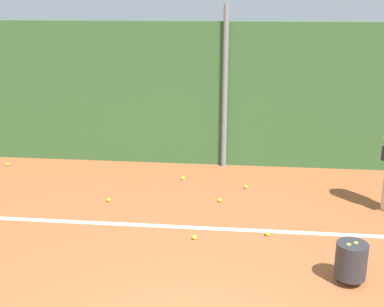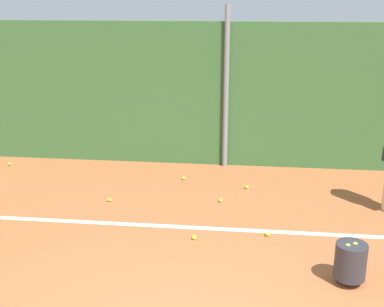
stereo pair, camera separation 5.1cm
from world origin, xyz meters
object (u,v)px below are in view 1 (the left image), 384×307
at_px(tennis_ball_3, 246,187).
at_px(tennis_ball_9, 109,200).
at_px(tennis_ball_5, 220,200).
at_px(tennis_ball_4, 183,178).
at_px(tennis_ball_7, 194,237).
at_px(tennis_ball_10, 8,164).
at_px(ball_hopper, 351,260).
at_px(tennis_ball_8, 268,234).

height_order(tennis_ball_3, tennis_ball_9, same).
height_order(tennis_ball_5, tennis_ball_9, same).
bearing_deg(tennis_ball_4, tennis_ball_7, -78.89).
height_order(tennis_ball_3, tennis_ball_10, same).
relative_size(tennis_ball_4, tennis_ball_9, 1.00).
xyz_separation_m(ball_hopper, tennis_ball_4, (-2.34, 3.14, -0.26)).
bearing_deg(tennis_ball_5, tennis_ball_8, -57.08).
relative_size(ball_hopper, tennis_ball_10, 7.78).
distance_m(ball_hopper, tennis_ball_5, 2.74).
relative_size(ball_hopper, tennis_ball_4, 7.78).
height_order(ball_hopper, tennis_ball_10, ball_hopper).
bearing_deg(ball_hopper, tennis_ball_7, 155.38).
relative_size(tennis_ball_3, tennis_ball_9, 1.00).
xyz_separation_m(ball_hopper, tennis_ball_8, (-0.90, 1.09, -0.26)).
bearing_deg(tennis_ball_10, tennis_ball_3, -8.56).
relative_size(tennis_ball_3, tennis_ball_4, 1.00).
xyz_separation_m(tennis_ball_5, tennis_ball_8, (0.72, -1.11, 0.00)).
distance_m(tennis_ball_3, tennis_ball_4, 1.18).
bearing_deg(tennis_ball_8, tennis_ball_9, 159.65).
height_order(ball_hopper, tennis_ball_5, ball_hopper).
xyz_separation_m(tennis_ball_3, tennis_ball_7, (-0.69, -1.97, 0.00)).
bearing_deg(tennis_ball_10, tennis_ball_4, -6.46).
relative_size(tennis_ball_5, tennis_ball_8, 1.00).
distance_m(tennis_ball_4, tennis_ball_9, 1.55).
height_order(tennis_ball_3, tennis_ball_7, same).
height_order(tennis_ball_7, tennis_ball_8, same).
xyz_separation_m(tennis_ball_8, tennis_ball_9, (-2.51, 0.93, 0.00)).
relative_size(tennis_ball_4, tennis_ball_7, 1.00).
bearing_deg(tennis_ball_5, tennis_ball_10, 162.41).
distance_m(tennis_ball_4, tennis_ball_5, 1.19).
xyz_separation_m(ball_hopper, tennis_ball_9, (-3.41, 2.02, -0.26)).
distance_m(tennis_ball_5, tennis_ball_8, 1.33).
bearing_deg(tennis_ball_3, tennis_ball_8, -80.14).
bearing_deg(tennis_ball_7, ball_hopper, -24.62).
bearing_deg(tennis_ball_8, ball_hopper, -50.45).
bearing_deg(tennis_ball_7, tennis_ball_8, 12.42).
height_order(tennis_ball_4, tennis_ball_7, same).
distance_m(tennis_ball_4, tennis_ball_7, 2.32).
distance_m(ball_hopper, tennis_ball_4, 3.93).
bearing_deg(tennis_ball_10, tennis_ball_7, -34.08).
bearing_deg(tennis_ball_9, tennis_ball_7, -37.23).
relative_size(tennis_ball_4, tennis_ball_10, 1.00).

